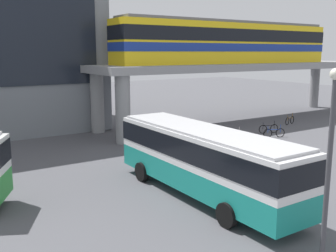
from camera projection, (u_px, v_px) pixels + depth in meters
ground_plane at (130, 161)px, 24.27m from camera, size 120.00×120.00×0.00m
elevated_platform at (243, 71)px, 37.66m from camera, size 30.62×6.31×5.59m
train at (230, 42)px, 36.17m from camera, size 23.28×2.96×3.84m
bus_main at (203, 155)px, 17.92m from camera, size 2.81×11.05×3.22m
bicycle_orange at (212, 135)px, 30.25m from camera, size 1.76×0.47×1.04m
bicycle_blue at (274, 133)px, 30.94m from camera, size 1.67×0.76×1.04m
bicycle_black at (269, 129)px, 32.62m from camera, size 1.73×0.56×1.04m
bicycle_green at (186, 139)px, 28.60m from camera, size 1.76×0.42×1.04m
bicycle_silver at (233, 136)px, 29.76m from camera, size 1.79×0.25×1.04m
bicycle_brown at (290, 120)px, 36.57m from camera, size 1.74×0.55×1.04m
lamp_post at (330, 153)px, 11.80m from camera, size 0.36×0.36×6.19m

